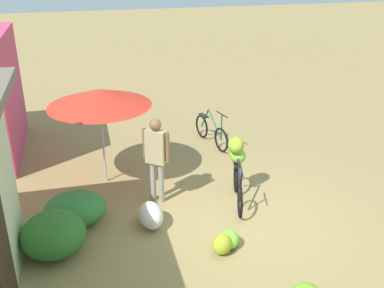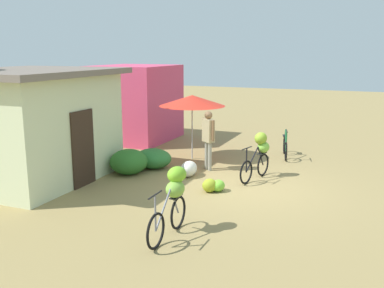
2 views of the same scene
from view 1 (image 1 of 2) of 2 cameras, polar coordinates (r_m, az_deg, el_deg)
ground_plane at (r=8.78m, az=6.80°, el=-9.67°), size 60.00×60.00×0.00m
hedge_bush_front_left at (r=8.10m, az=-16.86°, el=-10.73°), size 1.10×1.08×0.73m
hedge_bush_front_right at (r=8.82m, az=-14.32°, el=-7.84°), size 0.98×1.14×0.60m
market_umbrella at (r=9.54m, az=-11.48°, el=5.70°), size 2.13×2.13×2.10m
bicycle_near_pile at (r=9.24m, az=5.64°, el=-2.34°), size 1.58×0.51×1.28m
bicycle_center_loaded at (r=11.79m, az=2.40°, el=1.54°), size 1.61×0.44×1.00m
banana_pile_on_ground at (r=7.97m, az=4.22°, el=-12.04°), size 0.61×0.62×0.35m
produce_sack at (r=8.55m, az=-5.13°, el=-8.83°), size 0.71×0.46×0.44m
person_vendor at (r=8.91m, az=-4.48°, el=-0.96°), size 0.40×0.48×1.77m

